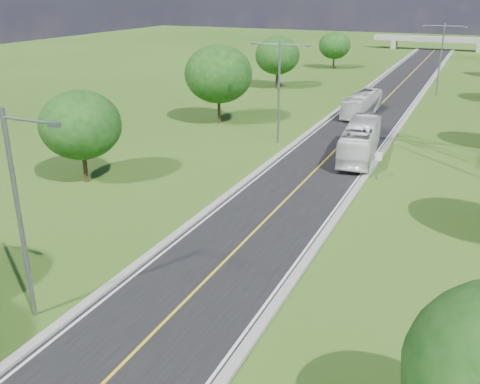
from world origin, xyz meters
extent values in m
plane|color=#2D5016|center=(0.00, 60.00, 0.00)|extent=(260.00, 260.00, 0.00)
cube|color=black|center=(0.00, 66.00, 0.03)|extent=(8.00, 150.00, 0.06)
cube|color=gray|center=(-4.25, 66.00, 0.11)|extent=(0.50, 150.00, 0.22)
cube|color=gray|center=(4.25, 66.00, 0.11)|extent=(0.50, 150.00, 0.22)
cylinder|color=slate|center=(5.20, 38.00, 1.20)|extent=(0.08, 0.08, 2.40)
cube|color=white|center=(5.20, 37.97, 2.00)|extent=(0.55, 0.04, 0.70)
cube|color=gray|center=(-10.00, 140.00, 1.00)|extent=(1.20, 3.00, 2.00)
cube|color=gray|center=(10.00, 140.00, 1.00)|extent=(1.20, 3.00, 2.00)
cube|color=gray|center=(0.00, 140.00, 2.60)|extent=(30.00, 3.00, 1.20)
cylinder|color=slate|center=(-6.00, 12.00, 5.00)|extent=(0.22, 0.22, 10.00)
cylinder|color=slate|center=(-4.60, 12.00, 9.60)|extent=(2.80, 0.12, 0.12)
cube|color=slate|center=(-3.30, 12.00, 9.55)|extent=(0.50, 0.25, 0.18)
cylinder|color=slate|center=(-6.00, 45.00, 5.00)|extent=(0.22, 0.22, 10.00)
cylinder|color=slate|center=(-7.40, 45.00, 9.60)|extent=(2.80, 0.12, 0.12)
cylinder|color=slate|center=(-4.60, 45.00, 9.60)|extent=(2.80, 0.12, 0.12)
cube|color=slate|center=(-8.70, 45.00, 9.55)|extent=(0.50, 0.25, 0.18)
cube|color=slate|center=(-3.30, 45.00, 9.55)|extent=(0.50, 0.25, 0.18)
cylinder|color=slate|center=(6.00, 78.00, 5.00)|extent=(0.22, 0.22, 10.00)
cylinder|color=slate|center=(4.60, 78.00, 9.60)|extent=(2.80, 0.12, 0.12)
cylinder|color=slate|center=(7.40, 78.00, 9.60)|extent=(2.80, 0.12, 0.12)
cube|color=slate|center=(3.30, 78.00, 9.55)|extent=(0.50, 0.25, 0.18)
cube|color=slate|center=(8.70, 78.00, 9.55)|extent=(0.50, 0.25, 0.18)
cylinder|color=black|center=(-16.00, 28.00, 1.35)|extent=(0.36, 0.36, 2.70)
ellipsoid|color=#133A0F|center=(-16.00, 28.00, 4.65)|extent=(6.30, 6.30, 5.36)
cylinder|color=black|center=(-15.00, 50.00, 1.62)|extent=(0.36, 0.36, 3.24)
ellipsoid|color=#133A0F|center=(-15.00, 50.00, 5.58)|extent=(7.56, 7.56, 6.43)
cylinder|color=black|center=(-17.00, 74.00, 1.44)|extent=(0.36, 0.36, 2.88)
ellipsoid|color=#133A0F|center=(-17.00, 74.00, 4.96)|extent=(6.72, 6.72, 5.71)
cylinder|color=black|center=(-14.50, 98.00, 1.26)|extent=(0.36, 0.36, 2.52)
ellipsoid|color=#133A0F|center=(-14.50, 98.00, 4.34)|extent=(5.88, 5.88, 5.00)
imported|color=white|center=(2.56, 43.35, 1.64)|extent=(3.78, 11.53, 3.15)
imported|color=silver|center=(-0.98, 60.56, 1.43)|extent=(3.04, 9.95, 2.73)
camera|label=1|loc=(11.86, -3.76, 14.63)|focal=40.00mm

